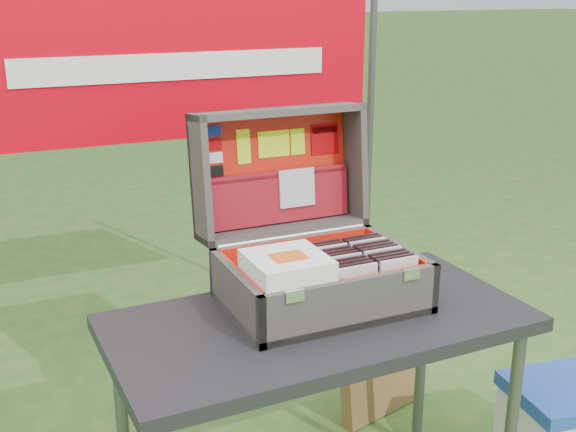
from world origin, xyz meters
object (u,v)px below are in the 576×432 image
table (317,429)px  suitcase (312,212)px  cardboard_box (378,369)px  cooler (569,431)px

table → suitcase: 0.63m
table → cardboard_box: 0.72m
suitcase → cooler: (0.84, -0.25, -0.80)m
table → cardboard_box: (0.50, 0.48, -0.17)m
table → suitcase: (0.04, 0.13, 0.62)m
cooler → cardboard_box: (-0.37, 0.60, 0.01)m
cooler → cardboard_box: 0.71m
table → cardboard_box: table is taller
suitcase → cardboard_box: suitcase is taller
suitcase → table: bearing=-107.5°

